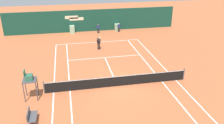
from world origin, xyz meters
TOP-DOWN VIEW (x-y plane):
  - ground_plane at (-0.00, 0.58)m, footprint 80.00×80.00m
  - tennis_net at (0.00, 0.00)m, footprint 12.10×0.10m
  - sponsor_back_wall at (-0.01, 16.97)m, footprint 25.00×1.02m
  - umpire_chair at (-6.91, -0.54)m, footprint 1.00×1.00m
  - player_bench at (-6.60, -3.56)m, footprint 0.54×1.25m
  - player_on_baseline at (-0.27, 9.00)m, footprint 0.48×0.82m
  - ball_kid_left_post at (3.70, 15.70)m, footprint 0.44×0.18m
  - ball_kid_right_post at (0.64, 15.70)m, footprint 0.43×0.19m
  - tennis_ball_mid_court at (4.28, 10.54)m, footprint 0.07×0.07m
  - tennis_ball_near_service_line at (-1.94, 4.46)m, footprint 0.07×0.07m
  - tennis_ball_by_sideline at (4.85, 1.93)m, footprint 0.07×0.07m

SIDE VIEW (x-z plane):
  - ground_plane at x=0.00m, z-range 0.00..0.01m
  - tennis_ball_mid_court at x=4.28m, z-range 0.00..0.07m
  - tennis_ball_near_service_line at x=-1.94m, z-range 0.00..0.07m
  - tennis_ball_by_sideline at x=4.85m, z-range 0.00..0.07m
  - player_bench at x=-6.60m, z-range 0.07..0.95m
  - tennis_net at x=0.00m, z-range -0.02..1.05m
  - ball_kid_left_post at x=3.70m, z-range 0.10..1.40m
  - ball_kid_right_post at x=0.64m, z-range 0.10..1.40m
  - player_on_baseline at x=-0.27m, z-range 0.03..1.84m
  - sponsor_back_wall at x=-0.01m, z-range -0.05..3.11m
  - umpire_chair at x=-6.91m, z-range 0.42..2.85m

